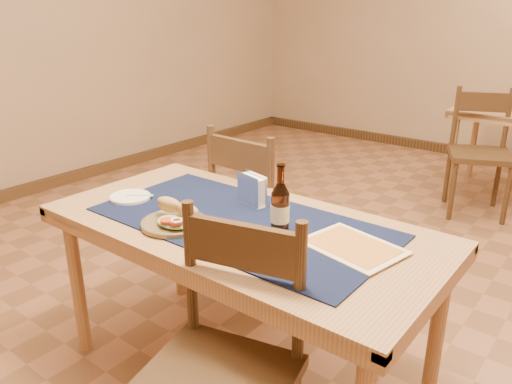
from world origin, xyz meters
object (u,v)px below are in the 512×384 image
Objects in this scene: napkin_holder at (252,190)px; main_table at (241,241)px; chair_main_far at (260,212)px; sandwich_plate at (175,219)px; chair_main_near at (221,369)px; beer_bottle at (280,208)px.

main_table is at bearing -65.43° from napkin_holder.
chair_main_far reaches higher than sandwich_plate.
chair_main_near is at bearing -57.94° from chair_main_far.
chair_main_far is (-0.35, 0.58, -0.15)m from main_table.
main_table is at bearing -176.41° from beer_bottle.
napkin_holder is (-0.39, 0.65, 0.31)m from chair_main_near.
sandwich_plate is 1.60× the size of napkin_holder.
chair_main_far is 0.85m from beer_bottle.
main_table is 1.64× the size of chair_main_near.
chair_main_near is 3.77× the size of sandwich_plate.
beer_bottle is (-0.13, 0.49, 0.35)m from chair_main_near.
napkin_holder is (0.27, -0.41, 0.30)m from chair_main_far.
main_table is 0.59m from chair_main_near.
chair_main_far is at bearing 123.47° from napkin_holder.
main_table is 6.19× the size of sandwich_plate.
beer_bottle reaches higher than napkin_holder.
chair_main_far is at bearing 102.88° from sandwich_plate.
chair_main_near is at bearing -58.84° from napkin_holder.
sandwich_plate is (-0.17, -0.19, 0.12)m from main_table.
chair_main_far is 1.02× the size of chair_main_near.
sandwich_plate is 0.97× the size of beer_bottle.
napkin_holder is (-0.08, 0.17, 0.15)m from main_table.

